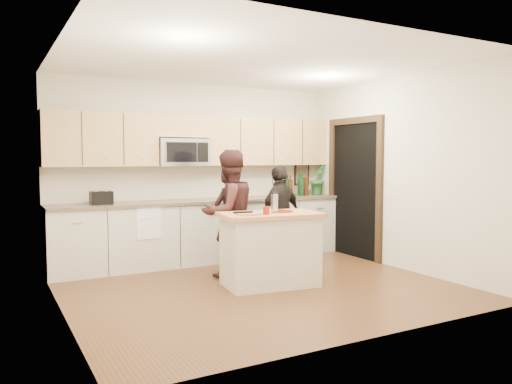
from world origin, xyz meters
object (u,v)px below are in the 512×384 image
island (270,249)px  woman_center (229,213)px  woman_right (280,215)px  toaster (101,198)px  woman_left (230,219)px

island → woman_center: woman_center is taller
woman_center → woman_right: size_ratio=1.15×
toaster → woman_center: (1.44, -0.98, -0.19)m
toaster → island: bearing=-45.4°
island → woman_right: size_ratio=0.88×
toaster → woman_right: woman_right is taller
woman_right → island: bearing=32.6°
woman_center → woman_right: 0.99m
island → woman_center: size_ratio=0.76×
island → woman_center: (-0.22, 0.70, 0.38)m
toaster → woman_right: size_ratio=0.19×
island → toaster: toaster is taller
island → woman_center: 0.83m
island → woman_left: (-0.11, 0.90, 0.28)m
island → woman_center: bearing=115.2°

